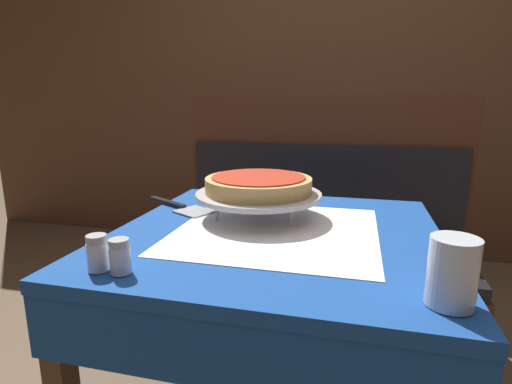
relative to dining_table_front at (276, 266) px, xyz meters
The scene contains 11 objects.
dining_table_front is the anchor object (origin of this frame).
dining_table_rear 1.60m from the dining_table_front, 86.12° to the left, with size 0.61×0.61×0.77m.
booth_bench 0.86m from the dining_table_front, 87.03° to the left, with size 1.34×0.49×1.14m.
back_wall_panel 2.06m from the dining_table_front, 90.00° to the left, with size 6.00×0.04×2.40m, color brown.
pizza_pan_stand 0.21m from the dining_table_front, 126.37° to the left, with size 0.36×0.36×0.07m.
deep_dish_pizza 0.24m from the dining_table_front, 126.37° to the left, with size 0.31×0.31×0.05m.
pizza_server 0.38m from the dining_table_front, 157.57° to the left, with size 0.28×0.19×0.01m.
water_glass_near 0.51m from the dining_table_front, 42.06° to the right, with size 0.08×0.08×0.12m.
salt_shaker 0.47m from the dining_table_front, 130.92° to the right, with size 0.04×0.04×0.07m.
pepper_shaker 0.44m from the dining_table_front, 125.75° to the right, with size 0.04×0.04×0.07m.
condiment_caddy 1.63m from the dining_table_front, 83.78° to the left, with size 0.12×0.12×0.18m.
Camera 1 is at (0.19, -0.99, 1.11)m, focal length 28.00 mm.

